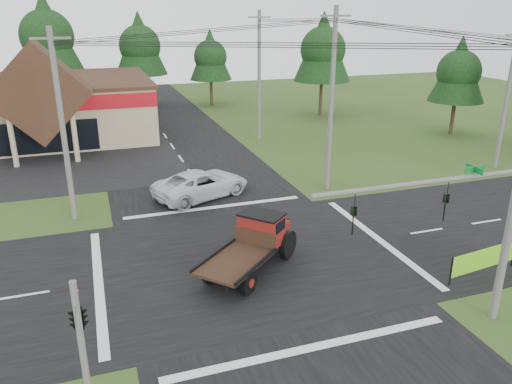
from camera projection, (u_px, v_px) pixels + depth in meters
name	position (u px, v px, depth m)	size (l,w,h in m)	color
ground	(251.00, 260.00, 23.90)	(120.00, 120.00, 0.00)	#314318
road_ns	(251.00, 259.00, 23.89)	(12.00, 120.00, 0.02)	black
road_ew	(251.00, 259.00, 23.89)	(120.00, 12.00, 0.02)	black
traffic_signal_mast	(474.00, 218.00, 17.44)	(8.12, 0.24, 7.00)	#595651
traffic_signal_corner	(77.00, 306.00, 13.91)	(0.53, 2.48, 4.40)	#595651
utility_pole_nw	(62.00, 126.00, 26.73)	(2.00, 0.30, 10.50)	#595651
utility_pole_ne	(332.00, 100.00, 31.36)	(2.00, 0.30, 11.50)	#595651
utility_pole_far	(507.00, 98.00, 35.80)	(2.00, 0.30, 10.20)	#595651
utility_pole_n	(259.00, 76.00, 43.86)	(2.00, 0.30, 11.20)	#595651
tree_row_c	(46.00, 33.00, 54.30)	(7.28, 7.28, 13.13)	#332316
tree_row_d	(140.00, 44.00, 58.66)	(6.16, 6.16, 11.11)	#332316
tree_row_e	(210.00, 55.00, 59.75)	(5.04, 5.04, 9.09)	#332316
tree_side_ne	(323.00, 47.00, 53.40)	(6.16, 6.16, 11.11)	#332316
tree_side_e_near	(459.00, 70.00, 45.61)	(5.04, 5.04, 9.09)	#332316
antique_flatbed_truck	(249.00, 247.00, 22.46)	(2.25, 5.89, 2.46)	#5E190D
roadside_banner	(483.00, 262.00, 22.26)	(4.05, 0.12, 1.38)	#6ECA1B
white_pickup	(201.00, 184.00, 31.58)	(2.88, 6.25, 1.74)	silver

